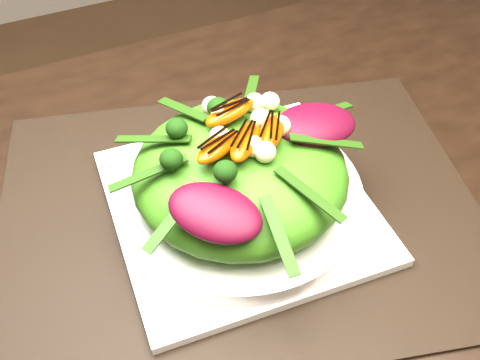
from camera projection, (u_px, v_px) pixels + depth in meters
name	position (u px, v px, depth m)	size (l,w,h in m)	color
dining_table	(105.00, 338.00, 0.54)	(1.60, 0.90, 0.75)	black
placemat	(240.00, 209.00, 0.62)	(0.52, 0.40, 0.00)	black
plate_base	(240.00, 205.00, 0.62)	(0.27, 0.27, 0.01)	white
salad_bowl	(240.00, 196.00, 0.60)	(0.26, 0.26, 0.02)	silver
lettuce_mound	(240.00, 173.00, 0.58)	(0.22, 0.22, 0.08)	#3E7916
radicchio_leaf	(316.00, 124.00, 0.58)	(0.09, 0.06, 0.02)	#410717
orange_segment	(210.00, 130.00, 0.56)	(0.06, 0.02, 0.02)	#CA4003
broccoli_floret	(165.00, 143.00, 0.54)	(0.03, 0.03, 0.03)	#183609
macadamia_nut	(276.00, 154.00, 0.53)	(0.02, 0.02, 0.02)	beige
balsamic_drizzle	(209.00, 124.00, 0.55)	(0.04, 0.00, 0.00)	black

